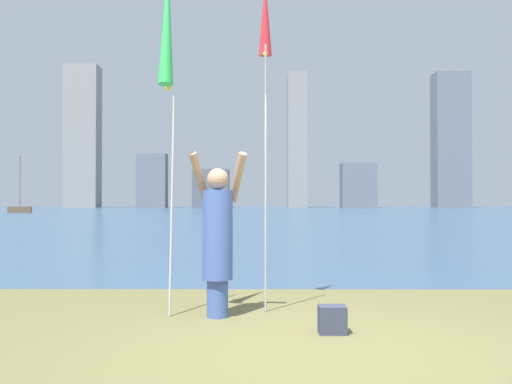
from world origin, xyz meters
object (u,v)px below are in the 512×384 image
(person, at_px, (218,235))
(kite_flag_left, at_px, (167,25))
(kite_flag_right, at_px, (265,29))
(bag, at_px, (332,319))
(sailboat_3, at_px, (20,209))

(person, bearing_deg, kite_flag_left, -142.72)
(kite_flag_right, relative_size, bag, 14.71)
(kite_flag_right, height_order, bag, kite_flag_right)
(kite_flag_left, xyz_separation_m, sailboat_3, (-24.92, 51.66, -2.76))
(bag, bearing_deg, person, 148.05)
(kite_flag_left, distance_m, kite_flag_right, 1.25)
(person, height_order, bag, person)
(sailboat_3, bearing_deg, kite_flag_right, -63.01)
(person, xyz_separation_m, bag, (1.16, -0.73, -0.76))
(bag, distance_m, sailboat_3, 58.59)
(kite_flag_left, bearing_deg, person, 19.61)
(person, relative_size, sailboat_3, 0.30)
(kite_flag_right, height_order, sailboat_3, sailboat_3)
(kite_flag_right, distance_m, sailboat_3, 57.34)
(person, height_order, kite_flag_left, kite_flag_left)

